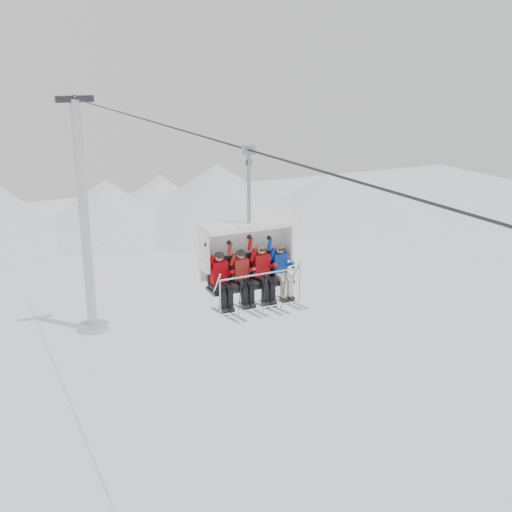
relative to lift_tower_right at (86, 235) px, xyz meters
name	(u,v)px	position (x,y,z in m)	size (l,w,h in m)	color
ridgeline	(19,214)	(-1.58, 20.05, -2.94)	(72.00, 21.00, 7.00)	white
lift_tower_right	(86,235)	(0.00, 0.00, 0.00)	(2.00, 1.80, 13.48)	silver
haul_cable	(256,152)	(0.00, -22.00, 7.52)	(0.06, 0.06, 50.00)	#2B2B30
chairlift_carrier	(247,252)	(0.00, -21.47, 4.90)	(2.41, 1.17, 3.98)	black
skier_far_left	(221,278)	(-0.86, -21.78, 4.42)	(0.40, 1.69, 1.58)	#B4010A
skier_center_left	(242,275)	(-0.28, -21.79, 4.41)	(0.38, 1.69, 1.55)	#B4211D
skier_center_right	(263,271)	(0.30, -21.78, 4.43)	(0.41, 1.69, 1.64)	#B60B10
skier_far_right	(281,269)	(0.83, -21.79, 4.40)	(0.38, 1.69, 1.53)	#1039AC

